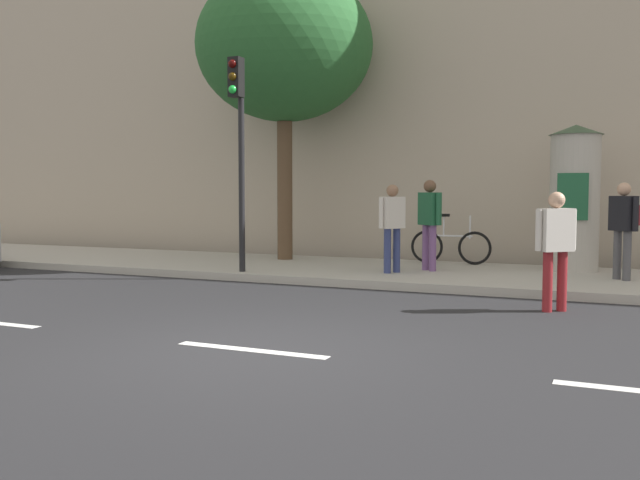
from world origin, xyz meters
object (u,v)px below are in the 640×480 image
at_px(traffic_light, 238,128).
at_px(bicycle_leaning, 450,246).
at_px(street_tree, 284,47).
at_px(pedestrian_tallest, 556,241).
at_px(pedestrian_in_dark_shirt, 392,221).
at_px(poster_column, 574,197).
at_px(pedestrian_with_bag, 624,221).
at_px(pedestrian_in_red_top, 430,217).

bearing_deg(traffic_light, bicycle_leaning, 43.62).
height_order(traffic_light, street_tree, street_tree).
distance_m(pedestrian_tallest, bicycle_leaning, 5.27).
relative_size(street_tree, bicycle_leaning, 3.74).
height_order(street_tree, pedestrian_in_dark_shirt, street_tree).
distance_m(poster_column, bicycle_leaning, 2.78).
height_order(pedestrian_tallest, pedestrian_with_bag, pedestrian_with_bag).
bearing_deg(poster_column, pedestrian_in_red_top, -156.78).
xyz_separation_m(traffic_light, street_tree, (-0.38, 2.72, 2.10)).
xyz_separation_m(pedestrian_in_red_top, bicycle_leaning, (0.08, 1.48, -0.69)).
distance_m(traffic_light, bicycle_leaning, 5.27).
height_order(pedestrian_tallest, pedestrian_in_dark_shirt, pedestrian_in_dark_shirt).
height_order(traffic_light, pedestrian_tallest, traffic_light).
bearing_deg(pedestrian_with_bag, poster_column, 128.04).
bearing_deg(bicycle_leaning, pedestrian_in_dark_shirt, -106.42).
relative_size(traffic_light, pedestrian_in_dark_shirt, 2.42).
distance_m(pedestrian_in_dark_shirt, pedestrian_in_red_top, 0.87).
relative_size(pedestrian_in_red_top, bicycle_leaning, 1.02).
bearing_deg(pedestrian_in_dark_shirt, street_tree, 152.61).
xyz_separation_m(poster_column, pedestrian_in_red_top, (-2.62, -1.12, -0.38)).
distance_m(traffic_light, pedestrian_in_red_top, 4.13).
relative_size(pedestrian_with_bag, bicycle_leaning, 0.98).
bearing_deg(pedestrian_tallest, pedestrian_with_bag, 74.03).
bearing_deg(pedestrian_with_bag, street_tree, 172.04).
bearing_deg(pedestrian_in_dark_shirt, traffic_light, -158.45).
distance_m(poster_column, pedestrian_tallest, 4.24).
relative_size(traffic_light, pedestrian_with_bag, 2.39).
height_order(pedestrian_tallest, pedestrian_in_red_top, pedestrian_in_red_top).
height_order(street_tree, pedestrian_with_bag, street_tree).
xyz_separation_m(pedestrian_in_dark_shirt, bicycle_leaning, (0.63, 2.15, -0.62)).
distance_m(street_tree, bicycle_leaning, 5.89).
height_order(traffic_light, poster_column, traffic_light).
bearing_deg(pedestrian_in_dark_shirt, pedestrian_in_red_top, 50.01).
bearing_deg(pedestrian_in_red_top, poster_column, 23.22).
xyz_separation_m(street_tree, bicycle_leaning, (3.77, 0.52, -4.50)).
bearing_deg(street_tree, bicycle_leaning, 7.80).
relative_size(pedestrian_tallest, pedestrian_in_dark_shirt, 1.00).
height_order(traffic_light, pedestrian_in_dark_shirt, traffic_light).
xyz_separation_m(pedestrian_tallest, pedestrian_in_red_top, (-2.67, 3.08, 0.21)).
relative_size(pedestrian_in_dark_shirt, bicycle_leaning, 0.96).
distance_m(traffic_light, poster_column, 6.73).
relative_size(poster_column, street_tree, 0.43).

